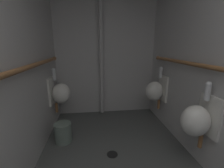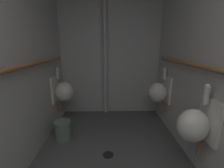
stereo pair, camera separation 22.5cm
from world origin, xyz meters
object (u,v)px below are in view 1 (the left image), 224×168
(urinal_right_mid, at_px, (197,120))
(urinal_right_far, at_px, (156,90))
(urinal_left_mid, at_px, (60,93))
(standpipe_back_wall, at_px, (101,50))
(floor_drain, at_px, (112,154))
(waste_bin, at_px, (63,133))

(urinal_right_mid, bearing_deg, urinal_right_far, 90.00)
(urinal_left_mid, distance_m, urinal_right_far, 1.64)
(urinal_right_mid, height_order, standpipe_back_wall, standpipe_back_wall)
(urinal_left_mid, distance_m, standpipe_back_wall, 1.08)
(urinal_left_mid, bearing_deg, urinal_right_mid, -35.30)
(urinal_right_mid, height_order, floor_drain, urinal_right_mid)
(urinal_right_mid, xyz_separation_m, waste_bin, (-1.54, 0.70, -0.46))
(urinal_right_far, height_order, waste_bin, urinal_right_far)
(urinal_right_mid, distance_m, floor_drain, 1.10)
(urinal_right_far, relative_size, floor_drain, 5.39)
(urinal_right_mid, relative_size, floor_drain, 5.39)
(urinal_right_far, bearing_deg, floor_drain, -138.47)
(urinal_right_mid, bearing_deg, standpipe_back_wall, 119.95)
(urinal_left_mid, height_order, urinal_right_far, same)
(urinal_right_far, bearing_deg, urinal_left_mid, 177.74)
(urinal_right_mid, distance_m, standpipe_back_wall, 1.95)
(floor_drain, bearing_deg, urinal_left_mid, 132.93)
(urinal_right_mid, distance_m, waste_bin, 1.75)
(urinal_right_mid, relative_size, urinal_right_far, 1.00)
(urinal_right_far, distance_m, standpipe_back_wall, 1.24)
(urinal_right_far, bearing_deg, waste_bin, -165.48)
(urinal_left_mid, height_order, standpipe_back_wall, standpipe_back_wall)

